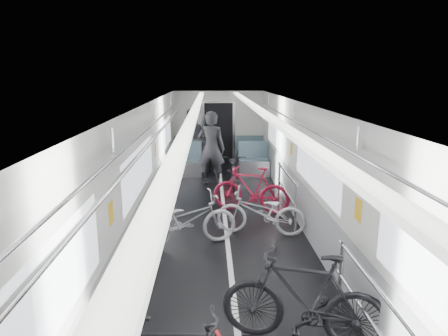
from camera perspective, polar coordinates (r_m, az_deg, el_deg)
The scene contains 8 objects.
car_shell at distance 8.46m, azimuth 0.03°, elevation 0.89°, with size 3.02×14.01×2.41m.
bike_left_far at distance 7.03m, azimuth -5.37°, elevation -7.38°, with size 0.62×1.78×0.94m, color #A7A8AC.
bike_right_near at distance 4.67m, azimuth 11.32°, elevation -17.85°, with size 0.51×1.82×1.09m, color black.
bike_right_mid at distance 7.49m, azimuth 5.27°, elevation -6.31°, with size 0.58×1.66×0.87m, color #B8B7BC.
bike_right_far at distance 8.66m, azimuth 3.87°, elevation -3.06°, with size 0.48×1.69×1.02m, color maroon.
bike_aisle at distance 10.63m, azimuth 1.32°, elevation -0.23°, with size 0.61×1.75×0.92m, color black.
person_standing at distance 10.60m, azimuth -1.83°, elevation 2.75°, with size 0.73×0.48×2.01m, color black.
person_seated at distance 12.64m, azimuth -4.69°, elevation 4.14°, with size 0.92×0.72×1.89m, color #2D2C33.
Camera 1 is at (-0.31, -6.48, 2.94)m, focal length 32.00 mm.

